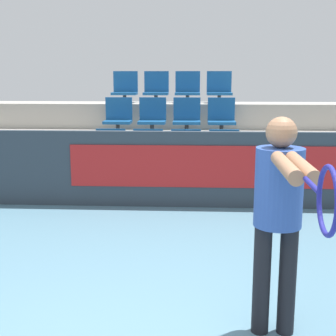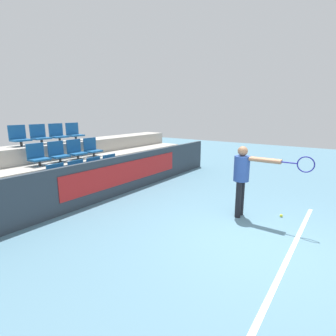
{
  "view_description": "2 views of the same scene",
  "coord_description": "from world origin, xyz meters",
  "px_view_note": "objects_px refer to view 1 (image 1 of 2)",
  "views": [
    {
      "loc": [
        0.42,
        -2.53,
        1.91
      ],
      "look_at": [
        0.15,
        2.39,
        0.94
      ],
      "focal_mm": 50.0,
      "sensor_mm": 36.0,
      "label": 1
    },
    {
      "loc": [
        -4.6,
        -1.21,
        2.39
      ],
      "look_at": [
        0.27,
        2.23,
        1.09
      ],
      "focal_mm": 28.0,
      "sensor_mm": 36.0,
      "label": 2
    }
  ],
  "objects_px": {
    "stadium_chair_9": "(156,89)",
    "stadium_chair_5": "(152,117)",
    "stadium_chair_2": "(186,151)",
    "stadium_chair_6": "(187,117)",
    "tennis_player": "(280,204)",
    "stadium_chair_10": "(188,89)",
    "stadium_chair_4": "(118,116)",
    "stadium_chair_8": "(125,88)",
    "stadium_chair_1": "(148,150)",
    "stadium_chair_0": "(110,150)",
    "stadium_chair_3": "(224,151)",
    "stadium_chair_7": "(221,117)",
    "stadium_chair_11": "(219,89)"
  },
  "relations": [
    {
      "from": "stadium_chair_9",
      "to": "stadium_chair_5",
      "type": "bearing_deg",
      "value": -90.0
    },
    {
      "from": "stadium_chair_2",
      "to": "stadium_chair_6",
      "type": "distance_m",
      "value": 1.01
    },
    {
      "from": "tennis_player",
      "to": "stadium_chair_5",
      "type": "bearing_deg",
      "value": 105.9
    },
    {
      "from": "stadium_chair_6",
      "to": "stadium_chair_10",
      "type": "bearing_deg",
      "value": 90.0
    },
    {
      "from": "stadium_chair_4",
      "to": "stadium_chair_8",
      "type": "relative_size",
      "value": 1.0
    },
    {
      "from": "stadium_chair_2",
      "to": "stadium_chair_1",
      "type": "bearing_deg",
      "value": 180.0
    },
    {
      "from": "stadium_chair_0",
      "to": "stadium_chair_3",
      "type": "relative_size",
      "value": 1.0
    },
    {
      "from": "stadium_chair_4",
      "to": "stadium_chair_7",
      "type": "distance_m",
      "value": 1.83
    },
    {
      "from": "stadium_chair_9",
      "to": "stadium_chair_11",
      "type": "xyz_separation_m",
      "value": [
        1.22,
        0.0,
        0.0
      ]
    },
    {
      "from": "stadium_chair_1",
      "to": "stadium_chair_7",
      "type": "distance_m",
      "value": 1.58
    },
    {
      "from": "stadium_chair_0",
      "to": "stadium_chair_9",
      "type": "height_order",
      "value": "stadium_chair_9"
    },
    {
      "from": "stadium_chair_1",
      "to": "stadium_chair_6",
      "type": "distance_m",
      "value": 1.18
    },
    {
      "from": "stadium_chair_0",
      "to": "stadium_chair_1",
      "type": "relative_size",
      "value": 1.0
    },
    {
      "from": "stadium_chair_3",
      "to": "tennis_player",
      "type": "xyz_separation_m",
      "value": [
        0.12,
        -4.17,
        0.29
      ]
    },
    {
      "from": "stadium_chair_2",
      "to": "stadium_chair_10",
      "type": "height_order",
      "value": "stadium_chair_10"
    },
    {
      "from": "stadium_chair_1",
      "to": "stadium_chair_0",
      "type": "bearing_deg",
      "value": 180.0
    },
    {
      "from": "stadium_chair_5",
      "to": "stadium_chair_9",
      "type": "xyz_separation_m",
      "value": [
        0.0,
        0.9,
        0.47
      ]
    },
    {
      "from": "stadium_chair_0",
      "to": "stadium_chair_11",
      "type": "height_order",
      "value": "stadium_chair_11"
    },
    {
      "from": "stadium_chair_0",
      "to": "stadium_chair_3",
      "type": "xyz_separation_m",
      "value": [
        1.83,
        0.0,
        0.0
      ]
    },
    {
      "from": "stadium_chair_2",
      "to": "tennis_player",
      "type": "xyz_separation_m",
      "value": [
        0.73,
        -4.17,
        0.29
      ]
    },
    {
      "from": "stadium_chair_0",
      "to": "stadium_chair_4",
      "type": "xyz_separation_m",
      "value": [
        0.0,
        0.9,
        0.47
      ]
    },
    {
      "from": "stadium_chair_4",
      "to": "stadium_chair_7",
      "type": "xyz_separation_m",
      "value": [
        1.83,
        0.0,
        0.0
      ]
    },
    {
      "from": "stadium_chair_2",
      "to": "stadium_chair_11",
      "type": "bearing_deg",
      "value": 71.22
    },
    {
      "from": "stadium_chair_3",
      "to": "stadium_chair_9",
      "type": "height_order",
      "value": "stadium_chair_9"
    },
    {
      "from": "stadium_chair_0",
      "to": "stadium_chair_5",
      "type": "xyz_separation_m",
      "value": [
        0.61,
        0.9,
        0.47
      ]
    },
    {
      "from": "stadium_chair_7",
      "to": "stadium_chair_11",
      "type": "relative_size",
      "value": 1.0
    },
    {
      "from": "stadium_chair_11",
      "to": "stadium_chair_7",
      "type": "bearing_deg",
      "value": -90.0
    },
    {
      "from": "stadium_chair_2",
      "to": "stadium_chair_8",
      "type": "bearing_deg",
      "value": 124.21
    },
    {
      "from": "stadium_chair_6",
      "to": "stadium_chair_10",
      "type": "relative_size",
      "value": 1.0
    },
    {
      "from": "stadium_chair_10",
      "to": "stadium_chair_1",
      "type": "bearing_deg",
      "value": -108.78
    },
    {
      "from": "stadium_chair_0",
      "to": "stadium_chair_3",
      "type": "distance_m",
      "value": 1.83
    },
    {
      "from": "stadium_chair_2",
      "to": "stadium_chair_9",
      "type": "height_order",
      "value": "stadium_chair_9"
    },
    {
      "from": "stadium_chair_7",
      "to": "stadium_chair_9",
      "type": "distance_m",
      "value": 1.58
    },
    {
      "from": "stadium_chair_1",
      "to": "stadium_chair_6",
      "type": "relative_size",
      "value": 1.0
    },
    {
      "from": "stadium_chair_10",
      "to": "stadium_chair_0",
      "type": "bearing_deg",
      "value": -124.21
    },
    {
      "from": "stadium_chair_0",
      "to": "stadium_chair_7",
      "type": "bearing_deg",
      "value": 26.12
    },
    {
      "from": "stadium_chair_1",
      "to": "stadium_chair_8",
      "type": "distance_m",
      "value": 2.11
    },
    {
      "from": "stadium_chair_3",
      "to": "tennis_player",
      "type": "distance_m",
      "value": 4.18
    },
    {
      "from": "stadium_chair_8",
      "to": "stadium_chair_7",
      "type": "bearing_deg",
      "value": -26.12
    },
    {
      "from": "stadium_chair_7",
      "to": "stadium_chair_10",
      "type": "distance_m",
      "value": 1.18
    },
    {
      "from": "stadium_chair_1",
      "to": "stadium_chair_3",
      "type": "relative_size",
      "value": 1.0
    },
    {
      "from": "stadium_chair_7",
      "to": "stadium_chair_5",
      "type": "bearing_deg",
      "value": 180.0
    },
    {
      "from": "stadium_chair_3",
      "to": "stadium_chair_10",
      "type": "relative_size",
      "value": 1.0
    },
    {
      "from": "tennis_player",
      "to": "stadium_chair_10",
      "type": "bearing_deg",
      "value": 98.07
    },
    {
      "from": "stadium_chair_1",
      "to": "stadium_chair_11",
      "type": "height_order",
      "value": "stadium_chair_11"
    },
    {
      "from": "stadium_chair_10",
      "to": "stadium_chair_2",
      "type": "bearing_deg",
      "value": -90.0
    },
    {
      "from": "stadium_chair_4",
      "to": "stadium_chair_3",
      "type": "bearing_deg",
      "value": -26.12
    },
    {
      "from": "stadium_chair_6",
      "to": "stadium_chair_7",
      "type": "bearing_deg",
      "value": 0.0
    },
    {
      "from": "stadium_chair_6",
      "to": "stadium_chair_8",
      "type": "height_order",
      "value": "stadium_chair_8"
    },
    {
      "from": "stadium_chair_2",
      "to": "tennis_player",
      "type": "relative_size",
      "value": 0.37
    }
  ]
}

